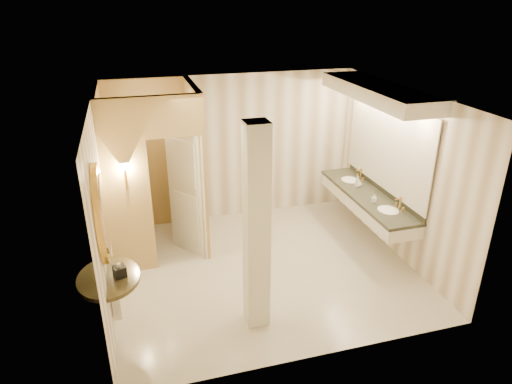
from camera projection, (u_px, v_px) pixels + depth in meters
floor at (264, 268)px, 7.20m from camera, size 4.50×4.50×0.00m
ceiling at (265, 97)px, 6.11m from camera, size 4.50×4.50×0.00m
wall_back at (233, 148)px, 8.41m from camera, size 4.50×0.02×2.70m
wall_front at (318, 260)px, 4.89m from camera, size 4.50×0.02×2.70m
wall_left at (103, 207)px, 6.09m from camera, size 0.02×4.00×2.70m
wall_right at (400, 174)px, 7.21m from camera, size 0.02×4.00×2.70m
toilet_closet at (178, 172)px, 7.21m from camera, size 1.50×1.55×2.70m
wall_sconce at (124, 167)px, 6.40m from camera, size 0.14×0.14×0.42m
vanity at (374, 151)px, 7.39m from camera, size 0.75×2.60×2.09m
console_shelf at (105, 242)px, 5.27m from camera, size 0.92×0.92×1.91m
pillar at (256, 230)px, 5.51m from camera, size 0.28×0.28×2.70m
tissue_box at (120, 271)px, 5.42m from camera, size 0.17×0.17×0.14m
toilet at (140, 224)px, 7.74m from camera, size 0.47×0.76×0.75m
soap_bottle_a at (374, 199)px, 7.34m from camera, size 0.07×0.07×0.13m
soap_bottle_b at (359, 184)px, 7.94m from camera, size 0.09×0.09×0.11m
soap_bottle_c at (357, 182)px, 7.91m from camera, size 0.08×0.08×0.20m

